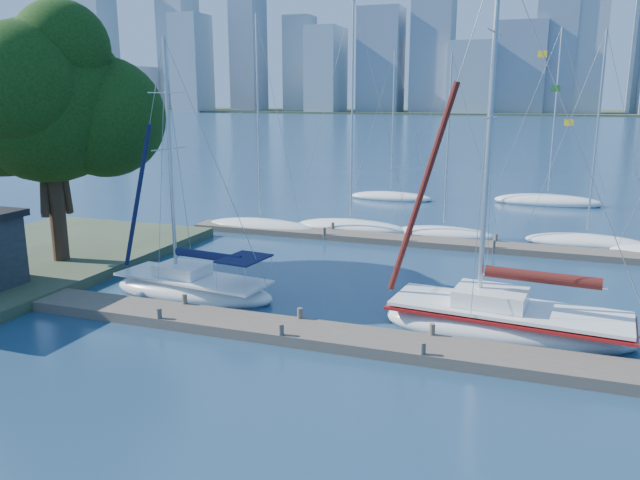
% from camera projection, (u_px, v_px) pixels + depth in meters
% --- Properties ---
extents(ground, '(700.00, 700.00, 0.00)m').
position_uv_depth(ground, '(291.00, 336.00, 22.84)').
color(ground, navy).
rests_on(ground, ground).
extents(near_dock, '(26.00, 2.00, 0.40)m').
position_uv_depth(near_dock, '(291.00, 331.00, 22.80)').
color(near_dock, brown).
rests_on(near_dock, ground).
extents(far_dock, '(30.00, 1.80, 0.36)m').
position_uv_depth(far_dock, '(425.00, 242.00, 36.83)').
color(far_dock, brown).
rests_on(far_dock, ground).
extents(far_shore, '(800.00, 100.00, 1.50)m').
position_uv_depth(far_shore, '(529.00, 113.00, 316.49)').
color(far_shore, '#38472D').
rests_on(far_shore, ground).
extents(tree, '(10.22, 9.28, 12.89)m').
position_uv_depth(tree, '(47.00, 98.00, 29.74)').
color(tree, '#332316').
rests_on(tree, ground).
extents(sailboat_navy, '(7.85, 3.43, 11.48)m').
position_uv_depth(sailboat_navy, '(192.00, 276.00, 27.21)').
color(sailboat_navy, white).
rests_on(sailboat_navy, ground).
extents(sailboat_maroon, '(9.31, 3.85, 14.06)m').
position_uv_depth(sailboat_maroon, '(507.00, 307.00, 22.82)').
color(sailboat_maroon, white).
rests_on(sailboat_maroon, ground).
extents(bg_boat_0, '(7.85, 5.21, 13.87)m').
position_uv_depth(bg_boat_0, '(261.00, 226.00, 40.83)').
color(bg_boat_0, white).
rests_on(bg_boat_0, ground).
extents(bg_boat_1, '(7.49, 2.42, 14.85)m').
position_uv_depth(bg_boat_1, '(351.00, 227.00, 40.49)').
color(bg_boat_1, white).
rests_on(bg_boat_1, ground).
extents(bg_boat_2, '(6.42, 2.27, 11.34)m').
position_uv_depth(bg_boat_2, '(444.00, 233.00, 38.84)').
color(bg_boat_2, white).
rests_on(bg_boat_2, ground).
extents(bg_boat_4, '(7.03, 2.90, 12.48)m').
position_uv_depth(bg_boat_4, '(586.00, 241.00, 36.65)').
color(bg_boat_4, white).
rests_on(bg_boat_4, ground).
extents(bg_boat_6, '(7.22, 3.28, 12.48)m').
position_uv_depth(bg_boat_6, '(391.00, 197.00, 52.82)').
color(bg_boat_6, white).
rests_on(bg_boat_6, ground).
extents(bg_boat_7, '(8.55, 3.28, 14.12)m').
position_uv_depth(bg_boat_7, '(548.00, 201.00, 50.42)').
color(bg_boat_7, white).
rests_on(bg_boat_7, ground).
extents(skyline, '(502.98, 51.31, 112.84)m').
position_uv_depth(skyline, '(583.00, 32.00, 274.59)').
color(skyline, gray).
rests_on(skyline, ground).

